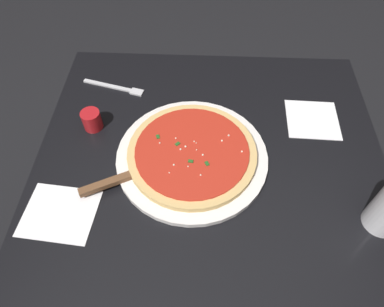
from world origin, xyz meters
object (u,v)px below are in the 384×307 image
serving_plate (192,157)px  cup_small_sauce (92,120)px  napkin_loose_left (60,213)px  napkin_folded_right (312,119)px  pizza (192,153)px  pizza_server (124,178)px  fork (117,88)px

serving_plate → cup_small_sauce: cup_small_sauce is taller
napkin_loose_left → napkin_folded_right: bearing=-153.1°
pizza → napkin_loose_left: (0.29, 0.16, -0.02)m
serving_plate → napkin_loose_left: 0.33m
cup_small_sauce → napkin_loose_left: 0.26m
napkin_loose_left → pizza_server: bearing=-146.7°
serving_plate → cup_small_sauce: 0.28m
pizza_server → cup_small_sauce: bearing=-56.7°
napkin_loose_left → serving_plate: bearing=-150.3°
serving_plate → cup_small_sauce: size_ratio=7.09×
pizza → cup_small_sauce: bearing=-19.3°
napkin_folded_right → serving_plate: bearing=24.2°
cup_small_sauce → fork: bearing=-103.1°
napkin_folded_right → pizza: bearing=24.2°
napkin_folded_right → fork: size_ratio=0.75×
pizza → cup_small_sauce: (0.27, -0.09, 0.00)m
pizza → fork: pizza is taller
cup_small_sauce → napkin_folded_right: cup_small_sauce is taller
cup_small_sauce → napkin_folded_right: bearing=-175.0°
pizza_server → cup_small_sauce: size_ratio=4.14×
pizza_server → fork: bearing=-76.6°
napkin_folded_right → pizza_server: bearing=24.9°
pizza_server → napkin_loose_left: 0.16m
pizza → pizza_server: 0.17m
pizza → napkin_loose_left: size_ratio=1.98×
pizza → fork: 0.34m
fork → napkin_folded_right: bearing=169.7°
serving_plate → napkin_folded_right: 0.35m
cup_small_sauce → pizza: bearing=160.7°
pizza_server → fork: (0.08, -0.32, -0.02)m
pizza → napkin_loose_left: bearing=29.7°
pizza → pizza_server: bearing=26.4°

